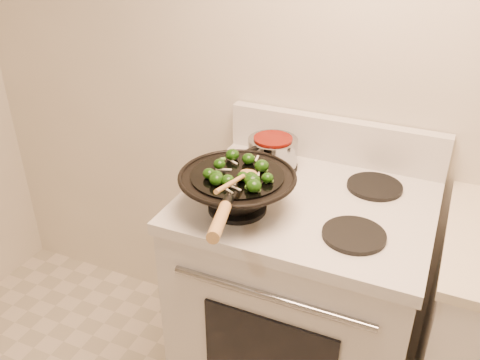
% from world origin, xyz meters
% --- Properties ---
extents(stove, '(0.78, 0.67, 1.08)m').
position_xyz_m(stove, '(-0.13, 1.17, 0.47)').
color(stove, silver).
rests_on(stove, ground).
extents(wok, '(0.35, 0.57, 0.18)m').
position_xyz_m(wok, '(-0.31, 1.02, 0.99)').
color(wok, black).
rests_on(wok, stove).
extents(stirfry, '(0.20, 0.25, 0.04)m').
position_xyz_m(stirfry, '(-0.30, 1.01, 1.06)').
color(stirfry, '#123608').
rests_on(stirfry, wok).
extents(wooden_spoon, '(0.05, 0.24, 0.06)m').
position_xyz_m(wooden_spoon, '(-0.28, 0.96, 1.07)').
color(wooden_spoon, '#AE7E44').
rests_on(wooden_spoon, wok).
extents(saucepan, '(0.17, 0.27, 0.10)m').
position_xyz_m(saucepan, '(-0.31, 1.32, 0.98)').
color(saucepan, gray).
rests_on(saucepan, stove).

